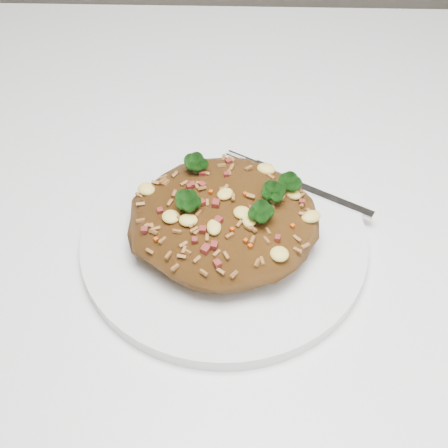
{
  "coord_description": "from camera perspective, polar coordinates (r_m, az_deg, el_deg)",
  "views": [
    {
      "loc": [
        0.0,
        -0.4,
        1.2
      ],
      "look_at": [
        -0.01,
        -0.03,
        0.78
      ],
      "focal_mm": 50.0,
      "sensor_mm": 36.0,
      "label": 1
    }
  ],
  "objects": [
    {
      "name": "fried_rice",
      "position": [
        0.55,
        0.06,
        1.0
      ],
      "size": [
        0.17,
        0.15,
        0.07
      ],
      "color": "brown",
      "rests_on": "plate"
    },
    {
      "name": "plate",
      "position": [
        0.57,
        -0.0,
        -1.46
      ],
      "size": [
        0.26,
        0.26,
        0.01
      ],
      "primitive_type": "cylinder",
      "color": "white",
      "rests_on": "dining_table"
    },
    {
      "name": "fork",
      "position": [
        0.61,
        7.22,
        3.36
      ],
      "size": [
        0.15,
        0.09,
        0.0
      ],
      "rotation": [
        0.0,
        0.0,
        -0.51
      ],
      "color": "silver",
      "rests_on": "plate"
    },
    {
      "name": "dining_table",
      "position": [
        0.67,
        0.83,
        -4.83
      ],
      "size": [
        1.2,
        0.8,
        0.75
      ],
      "color": "white",
      "rests_on": "ground"
    }
  ]
}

